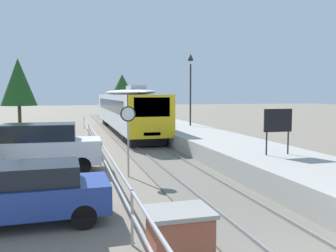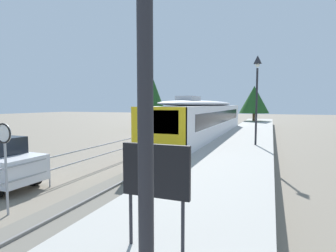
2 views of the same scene
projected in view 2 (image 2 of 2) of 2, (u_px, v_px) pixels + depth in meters
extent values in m
plane|color=slate|center=(155.00, 149.00, 20.21)|extent=(160.00, 160.00, 0.00)
cube|color=#6B665B|center=(194.00, 151.00, 19.14)|extent=(3.20, 60.00, 0.06)
cube|color=slate|center=(184.00, 150.00, 19.39)|extent=(0.08, 60.00, 0.08)
cube|color=slate|center=(204.00, 151.00, 18.88)|extent=(0.08, 60.00, 0.08)
cube|color=silver|center=(206.00, 121.00, 22.37)|extent=(2.80, 20.41, 2.55)
cube|color=yellow|center=(158.00, 133.00, 12.97)|extent=(2.80, 0.24, 2.55)
cube|color=black|center=(158.00, 122.00, 12.85)|extent=(2.13, 0.08, 1.12)
cube|color=black|center=(206.00, 116.00, 22.34)|extent=(2.82, 17.14, 0.92)
ellipsoid|color=#B2B5BA|center=(206.00, 104.00, 22.26)|extent=(2.69, 19.59, 0.44)
cube|color=#B2B5BA|center=(189.00, 99.00, 17.49)|extent=(1.10, 2.20, 0.36)
cube|color=#EAE5C6|center=(158.00, 154.00, 12.99)|extent=(1.00, 0.10, 0.20)
cube|color=black|center=(174.00, 157.00, 15.24)|extent=(2.24, 3.20, 0.55)
cube|color=black|center=(222.00, 131.00, 29.76)|extent=(2.24, 3.20, 0.55)
cube|color=#A8A59E|center=(242.00, 148.00, 17.95)|extent=(3.90, 60.00, 0.90)
cylinder|color=#232328|center=(145.00, 126.00, 2.01)|extent=(0.12, 0.12, 4.60)
cylinder|color=#232328|center=(256.00, 107.00, 16.24)|extent=(0.12, 0.12, 4.60)
pyramid|color=#232328|center=(258.00, 60.00, 16.02)|extent=(0.34, 0.34, 0.50)
sphere|color=silver|center=(258.00, 65.00, 16.05)|extent=(0.24, 0.24, 0.24)
cylinder|color=#232328|center=(131.00, 219.00, 4.76)|extent=(0.06, 0.06, 0.90)
cylinder|color=#232328|center=(183.00, 228.00, 4.41)|extent=(0.06, 0.06, 0.90)
cube|color=black|center=(156.00, 171.00, 4.51)|extent=(1.20, 0.08, 0.90)
cylinder|color=#9EA0A5|center=(7.00, 179.00, 8.15)|extent=(0.07, 0.07, 2.20)
cylinder|color=white|center=(4.00, 133.00, 8.02)|extent=(0.60, 0.03, 0.60)
torus|color=black|center=(3.00, 133.00, 8.01)|extent=(0.61, 0.05, 0.61)
cube|color=#9EA0A5|center=(49.00, 158.00, 10.92)|extent=(0.05, 36.00, 0.05)
cube|color=#9EA0A5|center=(49.00, 170.00, 10.96)|extent=(0.05, 36.00, 0.05)
cylinder|color=#9EA0A5|center=(49.00, 172.00, 10.96)|extent=(0.06, 0.06, 1.25)
cylinder|color=#9EA0A5|center=(146.00, 143.00, 19.34)|extent=(0.06, 0.06, 1.25)
cylinder|color=#9EA0A5|center=(184.00, 131.00, 27.72)|extent=(0.06, 0.06, 1.25)
cylinder|color=black|center=(34.00, 177.00, 11.19)|extent=(0.73, 0.26, 0.72)
cylinder|color=brown|center=(254.00, 120.00, 39.98)|extent=(0.36, 0.36, 2.07)
cone|color=#1E4C1E|center=(254.00, 100.00, 39.73)|extent=(4.27, 4.27, 3.98)
cylinder|color=brown|center=(152.00, 122.00, 36.17)|extent=(0.36, 0.36, 2.03)
cone|color=#1E4C1E|center=(152.00, 95.00, 35.88)|extent=(3.75, 3.75, 5.07)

